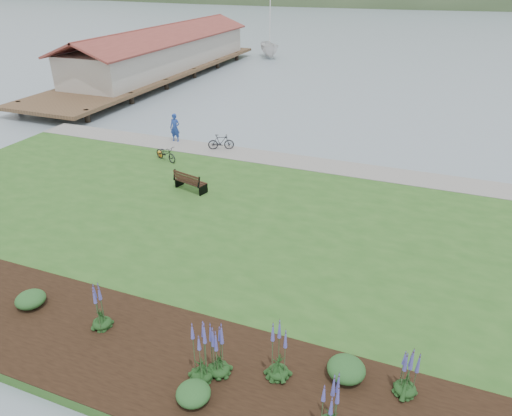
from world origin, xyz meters
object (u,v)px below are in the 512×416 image
Objects in this scene: person at (175,125)px; park_bench at (189,181)px; bicycle_a at (166,153)px; sailboat at (270,58)px.

park_bench is at bearing -58.06° from person.
park_bench is 1.06× the size of bicycle_a.
park_bench is 43.76m from sailboat.
bicycle_a is (-3.41, 3.27, -0.08)m from park_bench.
bicycle_a is at bearing -72.90° from person.
sailboat reaches higher than person.
sailboat is at bearing 118.72° from park_bench.
bicycle_a is at bearing -112.21° from sailboat.
person is 0.09× the size of sailboat.
person is at bearing 40.81° from bicycle_a.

